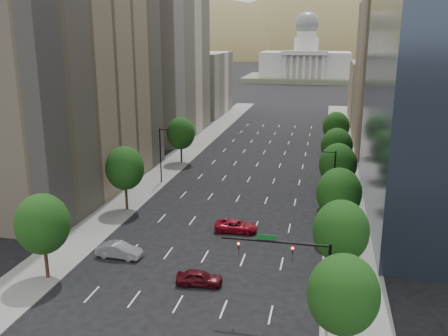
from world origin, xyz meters
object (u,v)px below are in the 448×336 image
Objects in this scene: car_red_far at (236,226)px; capitol at (305,64)px; traffic_signal at (299,262)px; car_silver at (119,250)px; car_maroon at (199,278)px.

capitol is at bearing -1.98° from car_red_far.
car_silver is at bearing 157.91° from traffic_signal.
car_red_far is (1.03, 13.80, -0.03)m from car_maroon.
car_silver is (-9.00, -211.78, -7.76)m from capitol.
capitol is 202.28m from car_red_far.
traffic_signal is 11.17m from car_maroon.
traffic_signal is at bearing -117.47° from car_maroon.
car_red_far is (2.03, -202.11, -7.85)m from capitol.
car_silver is at bearing 128.70° from car_red_far.
traffic_signal is at bearing -156.76° from car_red_far.
car_silver is 0.95× the size of car_red_far.
capitol is at bearing -5.49° from car_maroon.
car_red_far is at bearing -10.00° from car_maroon.
capitol reaches higher than traffic_signal.
capitol is 212.12m from car_silver.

